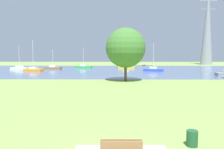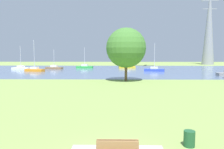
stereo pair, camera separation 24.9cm
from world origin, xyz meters
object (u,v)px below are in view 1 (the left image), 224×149
at_px(litter_bin, 192,138).
at_px(sailboat_yellow, 126,67).
at_px(bench_facing_water, 121,149).
at_px(sailboat_green, 83,67).
at_px(sailboat_blue, 153,69).
at_px(electricity_pylon, 207,25).
at_px(tree_mid_shore, 126,48).
at_px(sailboat_white, 20,68).
at_px(sailboat_orange, 33,70).
at_px(sailboat_brown, 53,68).

height_order(litter_bin, sailboat_yellow, sailboat_yellow).
bearing_deg(bench_facing_water, sailboat_green, 99.32).
distance_m(sailboat_blue, electricity_pylon, 42.47).
bearing_deg(electricity_pylon, tree_mid_shore, -123.13).
distance_m(tree_mid_shore, electricity_pylon, 60.69).
relative_size(sailboat_white, sailboat_orange, 0.84).
xyz_separation_m(litter_bin, sailboat_orange, (-23.53, 44.12, 0.07)).
distance_m(bench_facing_water, tree_mid_shore, 28.03).
relative_size(litter_bin, sailboat_yellow, 0.12).
height_order(litter_bin, electricity_pylon, electricity_pylon).
height_order(bench_facing_water, litter_bin, bench_facing_water).
xyz_separation_m(bench_facing_water, tree_mid_shore, (1.47, 27.56, 4.91)).
height_order(bench_facing_water, sailboat_yellow, sailboat_yellow).
bearing_deg(sailboat_white, electricity_pylon, 24.08).
xyz_separation_m(sailboat_yellow, sailboat_brown, (-20.17, -3.87, -0.02)).
distance_m(sailboat_yellow, sailboat_green, 12.34).
bearing_deg(litter_bin, sailboat_brown, 111.94).
bearing_deg(sailboat_brown, sailboat_white, -166.01).
height_order(sailboat_yellow, sailboat_white, sailboat_yellow).
bearing_deg(sailboat_brown, sailboat_orange, -109.97).
bearing_deg(sailboat_white, litter_bin, -59.53).
height_order(litter_bin, sailboat_brown, sailboat_brown).
distance_m(sailboat_yellow, tree_mid_shore, 29.89).
relative_size(sailboat_orange, electricity_pylon, 0.26).
bearing_deg(litter_bin, bench_facing_water, -157.41).
xyz_separation_m(sailboat_brown, sailboat_orange, (-2.73, -7.52, 0.02)).
distance_m(litter_bin, sailboat_brown, 55.67).
xyz_separation_m(sailboat_yellow, electricity_pylon, (31.29, 20.78, 14.27)).
height_order(sailboat_blue, sailboat_green, sailboat_blue).
distance_m(sailboat_yellow, sailboat_white, 29.14).
distance_m(sailboat_brown, sailboat_green, 8.80).
xyz_separation_m(bench_facing_water, sailboat_white, (-25.56, 51.05, -0.01)).
height_order(sailboat_yellow, sailboat_green, sailboat_yellow).
bearing_deg(sailboat_blue, sailboat_white, 172.74).
xyz_separation_m(sailboat_yellow, sailboat_green, (-12.34, 0.13, -0.01)).
xyz_separation_m(sailboat_white, electricity_pylon, (59.81, 26.73, 14.27)).
relative_size(sailboat_green, electricity_pylon, 0.20).
bearing_deg(bench_facing_water, tree_mid_shore, 86.94).
height_order(sailboat_yellow, sailboat_orange, sailboat_orange).
xyz_separation_m(bench_facing_water, sailboat_brown, (-17.21, 53.13, -0.02)).
bearing_deg(sailboat_brown, tree_mid_shore, -53.85).
bearing_deg(sailboat_white, sailboat_orange, -44.05).
distance_m(sailboat_white, sailboat_brown, 8.60).
distance_m(bench_facing_water, sailboat_brown, 55.85).
bearing_deg(sailboat_white, sailboat_green, 20.61).
bearing_deg(sailboat_green, sailboat_white, -159.39).
height_order(tree_mid_shore, electricity_pylon, electricity_pylon).
relative_size(bench_facing_water, sailboat_brown, 0.34).
distance_m(sailboat_blue, sailboat_brown, 27.16).
height_order(sailboat_blue, sailboat_orange, sailboat_orange).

